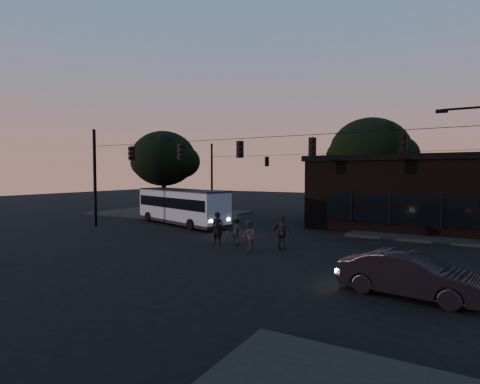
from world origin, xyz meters
The scene contains 14 objects.
ground centered at (0.00, 0.00, 0.00)m, with size 120.00×120.00×0.00m, color black.
sidewalk_far_right centered at (12.00, 14.00, 0.07)m, with size 14.00×10.00×0.15m, color black.
sidewalk_far_left centered at (-14.00, 14.00, 0.07)m, with size 14.00×10.00×0.15m, color black.
building centered at (9.00, 15.97, 2.71)m, with size 15.40×10.41×5.40m.
tree_behind centered at (4.00, 22.00, 6.19)m, with size 7.60×7.60×9.43m.
tree_left centered at (-14.00, 13.00, 5.57)m, with size 6.40×6.40×8.30m.
signal_rig_near centered at (0.00, 4.00, 4.45)m, with size 26.24×0.30×7.50m.
signal_rig_far centered at (0.00, 20.00, 4.20)m, with size 26.24×0.30×7.50m.
bus centered at (-7.88, 8.17, 1.59)m, with size 10.27×5.38×2.83m.
car centered at (9.98, -1.89, 0.74)m, with size 1.57×4.51×1.49m, color black.
pedestrian_a centered at (-0.63, 2.48, 0.94)m, with size 0.69×0.45×1.88m, color black.
pedestrian_b centered at (1.75, 1.88, 0.81)m, with size 0.79×0.62×1.63m, color #3C3937.
pedestrian_c centered at (3.24, 2.94, 0.94)m, with size 1.10×0.46×1.87m, color black.
pedestrian_d centered at (0.29, 3.10, 0.86)m, with size 1.11×0.64×1.72m, color black.
Camera 1 is at (11.25, -15.42, 4.14)m, focal length 28.00 mm.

